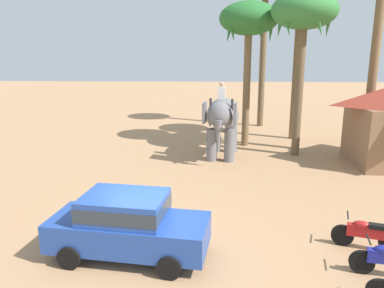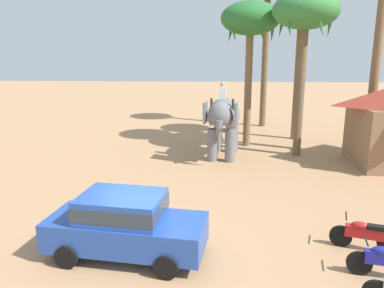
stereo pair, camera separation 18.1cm
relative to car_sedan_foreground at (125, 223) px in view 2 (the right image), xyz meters
The scene contains 7 objects.
ground_plane 1.10m from the car_sedan_foreground, 25.40° to the left, with size 120.00×120.00×0.00m, color tan.
car_sedan_foreground is the anchor object (origin of this frame).
elephant_with_mahout 10.20m from the car_sedan_foreground, 73.97° to the left, with size 2.03×3.97×3.88m.
motorcycle_mid_row 6.44m from the car_sedan_foreground, ahead, with size 1.75×0.74×0.94m.
palm_tree_near_hut 17.36m from the car_sedan_foreground, 62.83° to the left, with size 3.20×3.20×8.61m.
palm_tree_left_of_road 14.35m from the car_sedan_foreground, 71.16° to the left, with size 3.20×3.20×7.90m.
palm_tree_leaning_seaward 13.75m from the car_sedan_foreground, 57.37° to the left, with size 3.20×3.20×8.09m.
Camera 2 is at (1.68, -9.24, 5.26)m, focal length 35.47 mm.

